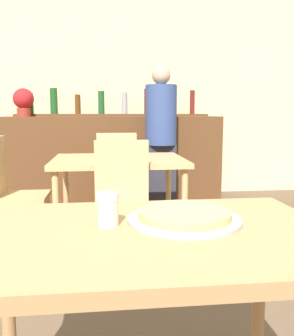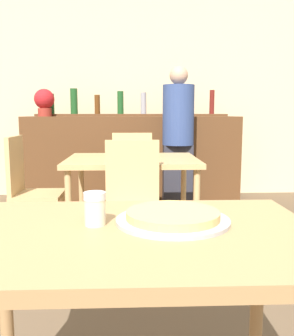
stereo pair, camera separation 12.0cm
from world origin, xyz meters
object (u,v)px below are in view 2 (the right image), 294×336
at_px(chair_far_side_front, 133,199).
at_px(chair_far_side_left, 28,184).
at_px(chair_far_side_back, 133,173).
at_px(pizza_tray, 173,217).
at_px(person_standing, 178,136).
at_px(cheese_shaker, 95,208).
at_px(potted_plant, 44,101).

relative_size(chair_far_side_front, chair_far_side_left, 1.00).
bearing_deg(chair_far_side_left, chair_far_side_back, -56.35).
bearing_deg(chair_far_side_back, pizza_tray, 92.68).
bearing_deg(person_standing, chair_far_side_back, -143.28).
height_order(chair_far_side_front, chair_far_side_left, same).
bearing_deg(chair_far_side_back, chair_far_side_left, 33.65).
bearing_deg(pizza_tray, chair_far_side_left, 116.54).
xyz_separation_m(chair_far_side_front, chair_far_side_left, (-0.88, 0.58, 0.00)).
distance_m(pizza_tray, person_standing, 2.98).
relative_size(chair_far_side_left, pizza_tray, 2.64).
xyz_separation_m(cheese_shaker, potted_plant, (-0.94, 3.50, 0.43)).
distance_m(chair_far_side_left, pizza_tray, 2.25).
bearing_deg(chair_far_side_front, person_standing, 72.10).
bearing_deg(potted_plant, chair_far_side_front, -63.02).
distance_m(chair_far_side_front, potted_plant, 2.43).
xyz_separation_m(pizza_tray, person_standing, (0.38, 2.95, 0.08)).
bearing_deg(pizza_tray, chair_far_side_front, 94.88).
bearing_deg(chair_far_side_front, pizza_tray, -85.12).
bearing_deg(chair_far_side_back, chair_far_side_front, 90.00).
bearing_deg(person_standing, pizza_tray, -97.27).
xyz_separation_m(chair_far_side_left, pizza_tray, (1.00, -2.00, 0.27)).
distance_m(chair_far_side_front, chair_far_side_back, 1.17).
xyz_separation_m(chair_far_side_back, pizza_tray, (0.12, -2.58, 0.27)).
height_order(chair_far_side_back, cheese_shaker, chair_far_side_back).
bearing_deg(cheese_shaker, chair_far_side_back, 87.45).
bearing_deg(potted_plant, pizza_tray, -71.38).
bearing_deg(cheese_shaker, pizza_tray, 4.64).
relative_size(chair_far_side_back, chair_far_side_left, 1.00).
distance_m(chair_far_side_left, person_standing, 1.71).
height_order(chair_far_side_back, chair_far_side_left, same).
xyz_separation_m(chair_far_side_back, chair_far_side_left, (-0.88, -0.58, 0.00)).
bearing_deg(potted_plant, cheese_shaker, -75.01).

